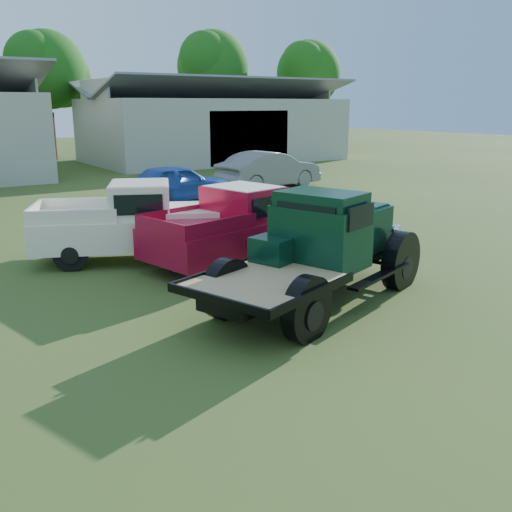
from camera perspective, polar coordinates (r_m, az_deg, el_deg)
ground at (r=9.51m, az=3.04°, el=-7.86°), size 120.00×120.00×0.00m
shed_right at (r=39.10m, az=-4.27°, el=13.33°), size 16.80×9.20×5.20m
tree_c at (r=41.31m, az=-20.03°, el=15.22°), size 5.40×5.40×9.00m
tree_d at (r=47.16m, az=-4.30°, el=16.51°), size 6.00×6.00×10.00m
tree_e at (r=50.00m, az=5.23°, el=16.12°), size 5.70×5.70×9.50m
vintage_flatbed at (r=10.72m, az=6.12°, el=0.72°), size 5.76×3.69×2.13m
red_pickup at (r=13.62m, az=-1.53°, el=3.23°), size 5.33×2.96×1.84m
white_pickup at (r=14.10m, az=-11.80°, el=3.35°), size 5.38×3.87×1.85m
misc_car_blue at (r=22.43m, az=-7.82°, el=7.25°), size 4.39×1.97×1.46m
misc_car_grey at (r=25.89m, az=1.35°, el=8.60°), size 5.16×2.33×1.64m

